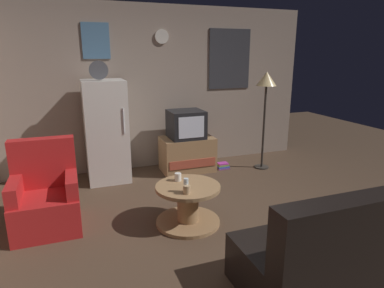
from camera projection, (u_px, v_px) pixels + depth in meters
ground_plane at (218, 232)px, 3.57m from camera, size 12.00×12.00×0.00m
wall_with_art at (159, 88)px, 5.45m from camera, size 5.20×0.12×2.61m
fridge at (106, 131)px, 4.88m from camera, size 0.60×0.62×1.77m
tv_stand at (187, 154)px, 5.39m from camera, size 0.84×0.53×0.56m
crt_tv at (186, 124)px, 5.25m from camera, size 0.54×0.51×0.44m
standing_lamp at (266, 86)px, 5.24m from camera, size 0.32×0.32×1.59m
coffee_table at (188, 205)px, 3.70m from camera, size 0.72×0.72×0.46m
wine_glass at (186, 185)px, 3.45m from camera, size 0.05×0.05×0.15m
mug_ceramic_white at (178, 177)px, 3.76m from camera, size 0.08×0.08×0.09m
mug_ceramic_tan at (187, 189)px, 3.42m from camera, size 0.08×0.08×0.09m
armchair at (46, 198)px, 3.61m from camera, size 0.68×0.68×0.96m
couch at (346, 252)px, 2.66m from camera, size 1.70×0.80×0.92m
book_stack at (223, 166)px, 5.54m from camera, size 0.20×0.17×0.10m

